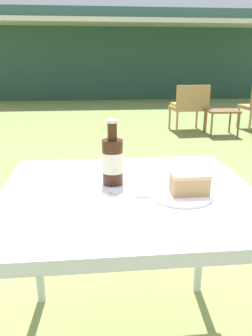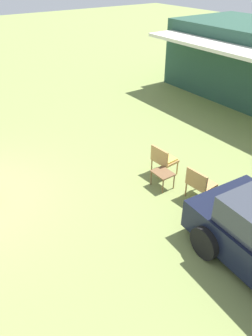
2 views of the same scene
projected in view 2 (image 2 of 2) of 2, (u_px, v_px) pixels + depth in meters
The scene contains 3 objects.
wicker_chair_cushioned at pixel (163, 158), 8.25m from camera, with size 0.60×0.51×0.79m.
wicker_chair_plain at pixel (200, 182), 7.35m from camera, with size 0.60×0.51×0.79m.
garden_side_table at pixel (163, 174), 7.81m from camera, with size 0.49×0.39×0.41m.
Camera 2 is at (6.79, -0.38, 4.67)m, focal length 35.00 mm.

